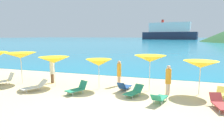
{
  "coord_description": "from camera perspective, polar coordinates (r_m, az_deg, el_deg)",
  "views": [
    {
      "loc": [
        3.69,
        -8.82,
        3.52
      ],
      "look_at": [
        -0.88,
        4.38,
        1.2
      ],
      "focal_mm": 32.98,
      "sensor_mm": 36.0,
      "label": 1
    }
  ],
  "objects": [
    {
      "name": "ocean_water",
      "position": [
        237.02,
        18.4,
        8.11
      ],
      "size": [
        650.0,
        440.0,
        0.02
      ],
      "primitive_type": "cube",
      "color": "teal",
      "rests_on": "ground_plane"
    },
    {
      "name": "ground_plane",
      "position": [
        19.52,
        7.87,
        -1.49
      ],
      "size": [
        50.0,
        100.0,
        0.3
      ],
      "primitive_type": "cube",
      "color": "beige"
    },
    {
      "name": "lounge_chair_5",
      "position": [
        12.84,
        -9.61,
        -5.07
      ],
      "size": [
        1.11,
        1.46,
        0.75
      ],
      "rotation": [
        0.0,
        0.0,
        -0.43
      ],
      "color": "#268C66",
      "rests_on": "ground_plane"
    },
    {
      "name": "lounge_chair_4",
      "position": [
        13.12,
        27.9,
        -5.93
      ],
      "size": [
        0.89,
        1.66,
        0.59
      ],
      "rotation": [
        0.0,
        0.0,
        -0.24
      ],
      "color": "#D8BF4C",
      "rests_on": "ground_plane"
    },
    {
      "name": "lounge_chair_2",
      "position": [
        11.22,
        12.96,
        -7.53
      ],
      "size": [
        0.83,
        1.51,
        0.61
      ],
      "rotation": [
        0.0,
        0.0,
        2.92
      ],
      "color": "#268C66",
      "rests_on": "ground_plane"
    },
    {
      "name": "lounge_chair_6",
      "position": [
        13.47,
        3.45,
        -4.59
      ],
      "size": [
        0.67,
        1.54,
        0.65
      ],
      "rotation": [
        0.0,
        0.0,
        3.03
      ],
      "color": "#1E478C",
      "rests_on": "ground_plane"
    },
    {
      "name": "lounge_chair_7",
      "position": [
        17.02,
        -27.67,
        -2.45
      ],
      "size": [
        0.96,
        1.58,
        0.8
      ],
      "rotation": [
        0.0,
        0.0,
        -0.32
      ],
      "color": "white",
      "rests_on": "ground_plane"
    },
    {
      "name": "lounge_chair_11",
      "position": [
        11.41,
        27.82,
        -8.19
      ],
      "size": [
        0.97,
        1.71,
        0.64
      ],
      "rotation": [
        0.0,
        0.0,
        0.23
      ],
      "color": "#A53333",
      "rests_on": "ground_plane"
    },
    {
      "name": "umbrella_4",
      "position": [
        13.25,
        10.51,
        3.11
      ],
      "size": [
        2.23,
        2.23,
        2.31
      ],
      "color": "silver",
      "rests_on": "ground_plane"
    },
    {
      "name": "beachgoer_3",
      "position": [
        16.03,
        -16.31,
        -0.04
      ],
      "size": [
        0.31,
        0.31,
        1.84
      ],
      "rotation": [
        0.0,
        0.0,
        2.52
      ],
      "color": "brown",
      "rests_on": "ground_plane"
    },
    {
      "name": "lounge_chair_1",
      "position": [
        12.25,
        6.13,
        -5.95
      ],
      "size": [
        1.01,
        1.54,
        0.61
      ],
      "rotation": [
        0.0,
        0.0,
        -0.34
      ],
      "color": "#268C66",
      "rests_on": "ground_plane"
    },
    {
      "name": "lounge_chair_3",
      "position": [
        14.27,
        -20.66,
        -4.25
      ],
      "size": [
        1.24,
        1.77,
        0.65
      ],
      "rotation": [
        0.0,
        0.0,
        -0.43
      ],
      "color": "white",
      "rests_on": "ground_plane"
    },
    {
      "name": "umbrella_2",
      "position": [
        14.89,
        -15.76,
        2.7
      ],
      "size": [
        2.21,
        2.21,
        2.09
      ],
      "color": "silver",
      "rests_on": "ground_plane"
    },
    {
      "name": "umbrella_5",
      "position": [
        13.27,
        23.37,
        1.44
      ],
      "size": [
        2.16,
        2.16,
        2.07
      ],
      "color": "silver",
      "rests_on": "ground_plane"
    },
    {
      "name": "umbrella_3",
      "position": [
        13.54,
        -3.68,
        2.09
      ],
      "size": [
        1.8,
        1.8,
        2.02
      ],
      "color": "silver",
      "rests_on": "ground_plane"
    },
    {
      "name": "cruise_ship",
      "position": [
        218.37,
        15.49,
        10.13
      ],
      "size": [
        54.74,
        17.46,
        19.84
      ],
      "rotation": [
        0.0,
        0.0,
        -0.2
      ],
      "color": "#262D47",
      "rests_on": "ocean_water"
    },
    {
      "name": "umbrella_1",
      "position": [
        16.65,
        -24.03,
        3.73
      ],
      "size": [
        2.39,
        2.39,
        2.31
      ],
      "color": "silver",
      "rests_on": "ground_plane"
    },
    {
      "name": "beachgoer_4",
      "position": [
        12.77,
        15.33,
        -2.49
      ],
      "size": [
        0.33,
        0.33,
        1.8
      ],
      "rotation": [
        0.0,
        0.0,
        4.11
      ],
      "color": "beige",
      "rests_on": "ground_plane"
    },
    {
      "name": "beachgoer_1",
      "position": [
        14.55,
        1.98,
        -0.65
      ],
      "size": [
        0.3,
        0.3,
        1.8
      ],
      "rotation": [
        0.0,
        0.0,
        2.33
      ],
      "color": "#DBAA84",
      "rests_on": "ground_plane"
    }
  ]
}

